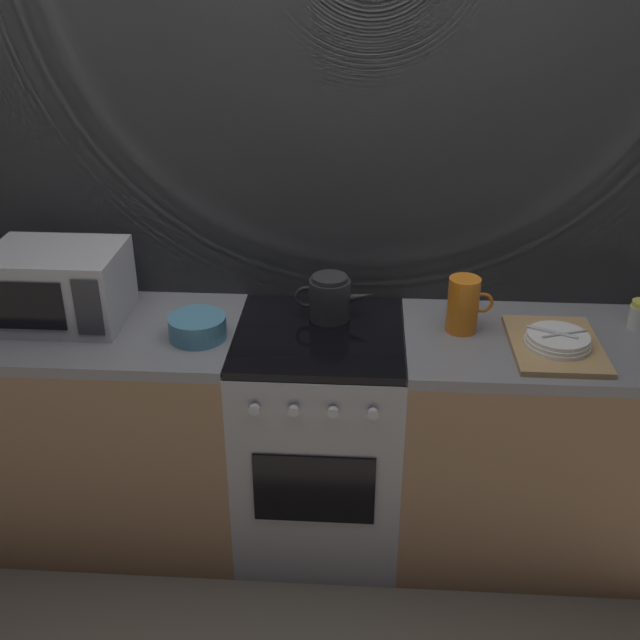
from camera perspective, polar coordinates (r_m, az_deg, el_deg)
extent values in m
plane|color=#6B6054|center=(3.18, -0.03, -15.41)|extent=(8.00, 8.00, 0.00)
cube|color=gray|center=(2.83, 0.39, 7.51)|extent=(3.60, 0.05, 2.40)
cube|color=#BCBCC1|center=(2.81, 0.36, 7.36)|extent=(3.58, 0.01, 2.39)
cube|color=#997251|center=(3.09, -17.11, -8.13)|extent=(1.20, 0.60, 0.86)
cube|color=gray|center=(2.86, -18.32, -0.73)|extent=(1.20, 0.60, 0.04)
cube|color=#9E9EA3|center=(2.91, -0.03, -9.08)|extent=(0.60, 0.60, 0.87)
cube|color=black|center=(2.66, -0.03, -1.24)|extent=(0.59, 0.59, 0.03)
cube|color=black|center=(2.66, -0.46, -12.69)|extent=(0.42, 0.01, 0.28)
cylinder|color=#B7B7BC|center=(2.47, -4.99, -6.76)|extent=(0.04, 0.02, 0.04)
cylinder|color=#B7B7BC|center=(2.45, -2.02, -6.89)|extent=(0.04, 0.02, 0.04)
cylinder|color=#B7B7BC|center=(2.44, 0.99, -7.00)|extent=(0.04, 0.02, 0.04)
cylinder|color=#B7B7BC|center=(2.44, 4.01, -7.09)|extent=(0.04, 0.02, 0.04)
cube|color=#997251|center=(3.00, 17.64, -9.38)|extent=(1.20, 0.60, 0.86)
cube|color=gray|center=(2.77, 18.92, -1.83)|extent=(1.20, 0.60, 0.04)
cube|color=#B2B2B7|center=(2.85, -19.14, 2.50)|extent=(0.46, 0.34, 0.27)
cube|color=black|center=(2.73, -21.49, 0.98)|extent=(0.28, 0.01, 0.17)
cube|color=#333338|center=(2.65, -17.14, 0.89)|extent=(0.09, 0.01, 0.21)
cylinder|color=#262628|center=(2.73, 0.73, 1.57)|extent=(0.15, 0.15, 0.15)
cylinder|color=#262628|center=(2.69, 0.74, 3.17)|extent=(0.13, 0.13, 0.02)
cone|color=#262628|center=(2.72, 3.05, 1.79)|extent=(0.10, 0.04, 0.05)
torus|color=#262628|center=(2.73, -1.05, 1.76)|extent=(0.08, 0.01, 0.08)
cylinder|color=teal|center=(2.64, -9.24, -0.54)|extent=(0.20, 0.20, 0.08)
cylinder|color=orange|center=(2.68, 10.75, 1.14)|extent=(0.11, 0.11, 0.20)
torus|color=orange|center=(2.68, 12.19, 1.29)|extent=(0.08, 0.01, 0.08)
cube|color=tan|center=(2.68, 17.35, -1.82)|extent=(0.30, 0.40, 0.02)
cylinder|color=white|center=(2.65, 17.49, -1.71)|extent=(0.22, 0.22, 0.01)
cylinder|color=white|center=(2.65, 17.53, -1.44)|extent=(0.21, 0.21, 0.01)
cylinder|color=white|center=(2.64, 17.58, -1.18)|extent=(0.21, 0.21, 0.01)
cylinder|color=silver|center=(2.64, 18.03, -0.98)|extent=(0.16, 0.07, 0.01)
cube|color=silver|center=(2.64, 17.14, -0.85)|extent=(0.16, 0.09, 0.00)
cylinder|color=silver|center=(2.90, 22.99, 0.20)|extent=(0.08, 0.08, 0.08)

